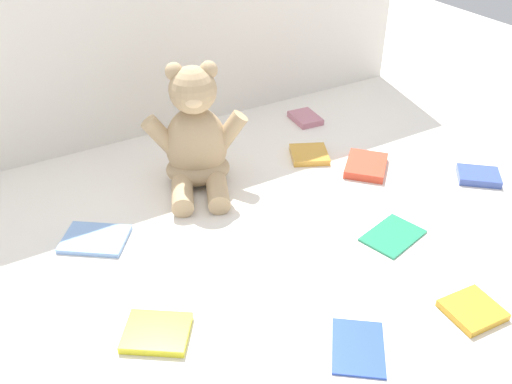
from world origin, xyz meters
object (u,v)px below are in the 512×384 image
Objects in this scene: teddy_bear at (196,141)px; book_case_0 at (366,166)px; book_case_3 at (479,176)px; book_case_8 at (393,235)px; book_case_2 at (309,155)px; book_case_7 at (157,333)px; book_case_9 at (358,347)px; book_case_1 at (473,310)px; book_case_4 at (95,239)px; book_case_5 at (305,118)px.

teddy_bear is 2.41× the size of book_case_0.
book_case_8 is (-0.33, -0.07, -0.00)m from book_case_3.
book_case_8 is (-0.04, -0.35, -0.00)m from book_case_2.
book_case_9 is at bearing -90.25° from book_case_7.
book_case_4 is (-0.51, 0.53, -0.00)m from book_case_1.
book_case_8 is at bearing -54.84° from book_case_7.
book_case_5 is at bearing 98.89° from book_case_9.
book_case_9 is (-0.57, -0.26, -0.00)m from book_case_3.
book_case_2 is 0.36m from book_case_8.
book_case_8 is at bearing -70.42° from book_case_2.
book_case_4 is 1.03× the size of book_case_8.
teddy_bear is at bearing 127.97° from book_case_9.
book_case_9 is at bearing -91.93° from book_case_2.
book_case_7 is at bearing 44.00° from book_case_5.
teddy_bear is at bearing 24.10° from book_case_5.
book_case_0 reaches higher than book_case_8.
book_case_0 is at bearing -27.82° from book_case_2.
book_case_3 is (0.35, 0.30, 0.00)m from book_case_1.
book_case_0 is 1.29× the size of book_case_5.
book_case_3 is at bearing -50.54° from book_case_7.
book_case_5 is (-0.18, 0.46, -0.00)m from book_case_3.
book_case_1 is at bearing -8.87° from book_case_3.
book_case_8 and book_case_9 have the same top height.
book_case_7 is at bearing -44.51° from book_case_3.
book_case_7 is at bearing 75.68° from book_case_8.
book_case_3 reaches higher than book_case_7.
book_case_3 is 0.89m from book_case_4.
book_case_8 is at bearing 80.06° from book_case_5.
book_case_1 is (0.23, -0.63, -0.10)m from teddy_bear.
book_case_1 is 0.78m from book_case_5.
book_case_5 reaches higher than book_case_7.
book_case_8 is (0.25, -0.39, -0.10)m from teddy_bear.
book_case_9 is (0.01, -0.59, -0.10)m from teddy_bear.
book_case_8 is at bearing -34.22° from teddy_bear.
book_case_4 and book_case_8 have the same top height.
book_case_3 reaches higher than book_case_1.
book_case_8 is 1.07× the size of book_case_9.
book_case_5 reaches higher than book_case_4.
book_case_0 reaches higher than book_case_5.
book_case_5 is at bearing -47.32° from book_case_0.
book_case_0 is 0.97× the size of book_case_8.
book_case_7 is 0.52m from book_case_8.
book_case_1 is 0.73m from book_case_4.
book_case_1 is at bearing -47.11° from teddy_bear.
book_case_3 and book_case_5 have the same top height.
book_case_7 reaches higher than book_case_9.
teddy_bear is at bearing 24.19° from book_case_0.
book_case_2 is 0.87× the size of book_case_7.
teddy_bear is 0.60m from book_case_9.
book_case_0 is 1.33× the size of book_case_1.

